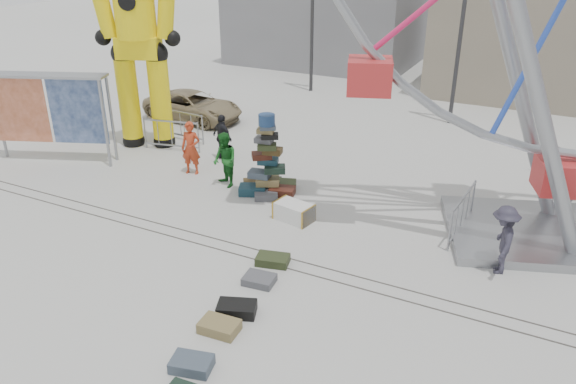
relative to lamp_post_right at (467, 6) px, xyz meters
The scene contains 24 objects.
ground 14.09m from the lamp_post_right, 103.39° to the right, with size 90.00×90.00×0.00m, color #9E9E99.
track_line_near 13.54m from the lamp_post_right, 104.01° to the right, with size 40.00×0.04×0.01m, color #47443F.
track_line_far 13.18m from the lamp_post_right, 104.46° to the right, with size 40.00×0.04×0.01m, color #47443F.
building_left 13.00m from the lamp_post_right, 135.30° to the left, with size 10.00×8.00×4.40m, color gray.
lamp_post_right is the anchor object (origin of this frame).
suitcase_tower 10.34m from the lamp_post_right, 111.23° to the right, with size 1.81×1.57×2.37m.
crash_test_dummy 11.78m from the lamp_post_right, 141.14° to the right, with size 2.93×1.65×7.54m.
banner_scaffold 14.95m from the lamp_post_right, 137.41° to the right, with size 4.00×2.12×2.92m.
steamer_trunk 11.24m from the lamp_post_right, 101.17° to the right, with size 1.01×0.59×0.47m, color silver.
row_case_0 13.21m from the lamp_post_right, 96.90° to the right, with size 0.75×0.48×0.20m, color #2F3A1D.
row_case_1 13.98m from the lamp_post_right, 96.01° to the right, with size 0.67×0.51×0.18m, color #55555C.
row_case_2 15.04m from the lamp_post_right, 95.03° to the right, with size 0.78×0.48×0.24m, color black.
row_case_3 15.63m from the lamp_post_right, 94.88° to the right, with size 0.75×0.50×0.22m, color olive.
row_case_4 16.66m from the lamp_post_right, 94.12° to the right, with size 0.72×0.49×0.22m, color #445161.
barricade_dummy_a 15.39m from the lamp_post_right, 148.13° to the right, with size 2.00×0.10×1.10m, color gray, non-canonical shape.
barricade_dummy_b 11.33m from the lamp_post_right, 142.77° to the right, with size 2.00×0.10×1.10m, color gray, non-canonical shape.
barricade_dummy_c 11.68m from the lamp_post_right, 137.34° to the right, with size 2.00×0.10×1.10m, color gray, non-canonical shape.
barricade_wheel_front 10.03m from the lamp_post_right, 77.01° to the right, with size 2.00×0.10×1.10m, color gray, non-canonical shape.
barricade_wheel_back 7.29m from the lamp_post_right, 46.88° to the right, with size 2.00×0.10×1.10m, color gray, non-canonical shape.
pedestrian_red 11.41m from the lamp_post_right, 125.45° to the right, with size 0.61×0.40×1.68m, color #A93318.
pedestrian_green 10.96m from the lamp_post_right, 117.72° to the right, with size 0.80×0.62×1.65m, color #165B1C.
pedestrian_black 10.22m from the lamp_post_right, 129.44° to the right, with size 0.91×0.38×1.55m, color black.
pedestrian_grey 11.44m from the lamp_post_right, 72.90° to the right, with size 1.04×0.60×1.61m, color #2D2A38.
parked_suv 11.07m from the lamp_post_right, 155.84° to the right, with size 1.89×4.09×1.14m, color #8D7C5B.
Camera 1 is at (6.86, -9.07, 7.01)m, focal length 35.00 mm.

